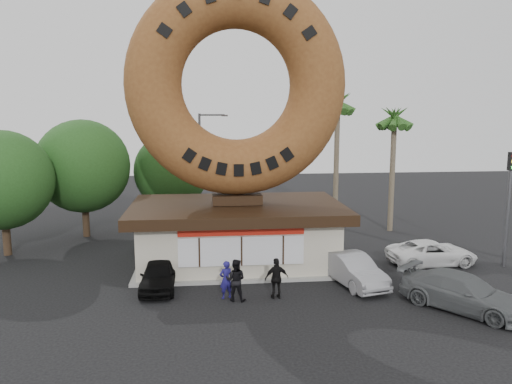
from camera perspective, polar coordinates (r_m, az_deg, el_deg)
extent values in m
plane|color=black|center=(21.64, -1.05, -12.85)|extent=(90.00, 90.00, 0.00)
cube|color=beige|center=(26.87, -2.15, -5.09)|extent=(10.00, 6.00, 3.00)
cube|color=#999993|center=(27.26, -2.14, -8.00)|extent=(10.60, 6.60, 0.15)
cube|color=#3F3F3F|center=(26.53, -2.17, -1.85)|extent=(10.00, 6.00, 0.10)
cube|color=black|center=(26.54, -2.17, -1.95)|extent=(11.20, 7.20, 0.55)
cube|color=silver|center=(23.92, -1.67, -6.76)|extent=(6.00, 0.12, 1.40)
cube|color=red|center=(23.65, -1.67, -4.44)|extent=(6.00, 0.10, 0.45)
cube|color=black|center=(26.44, -2.18, -0.78)|extent=(2.60, 1.40, 0.50)
torus|color=brown|center=(26.09, -2.26, 12.11)|extent=(11.31, 2.88, 11.31)
cylinder|color=#473321|center=(34.52, -18.91, -2.14)|extent=(0.44, 0.44, 3.30)
sphere|color=#214819|center=(34.08, -19.17, 2.81)|extent=(6.00, 6.00, 6.00)
cylinder|color=#473321|center=(35.70, -9.54, -1.77)|extent=(0.44, 0.44, 2.86)
sphere|color=#214819|center=(35.31, -9.65, 2.38)|extent=(5.20, 5.20, 5.20)
cylinder|color=#473321|center=(31.81, -26.67, -3.76)|extent=(0.44, 0.44, 3.08)
sphere|color=#214819|center=(31.35, -27.03, 1.24)|extent=(5.60, 5.60, 5.60)
cylinder|color=#726651|center=(35.40, 9.16, 3.18)|extent=(0.36, 0.36, 9.00)
cylinder|color=#726651|center=(35.12, 15.30, 2.10)|extent=(0.36, 0.36, 8.00)
cylinder|color=#59595E|center=(36.23, -6.39, 2.57)|extent=(0.18, 0.18, 8.00)
cylinder|color=#59595E|center=(36.00, -5.05, 8.77)|extent=(1.80, 0.12, 0.12)
cube|color=#59595E|center=(36.03, -3.60, 8.71)|extent=(0.45, 0.20, 0.12)
cylinder|color=#59595E|center=(29.12, 26.81, -1.95)|extent=(0.18, 0.18, 6.00)
cube|color=black|center=(28.78, 27.18, 3.14)|extent=(0.30, 0.28, 0.95)
imported|color=navy|center=(22.18, -3.45, -9.97)|extent=(0.72, 0.61, 1.69)
imported|color=black|center=(21.87, -2.35, -10.02)|extent=(1.05, 0.92, 1.85)
imported|color=black|center=(22.16, 2.37, -9.82)|extent=(1.10, 0.56, 1.81)
imported|color=black|center=(23.76, -11.07, -9.28)|extent=(1.60, 3.91, 1.33)
imported|color=#939397|center=(24.32, 11.02, -8.71)|extent=(2.53, 4.61, 1.44)
imported|color=slate|center=(22.64, 22.57, -10.54)|extent=(4.87, 5.29, 1.49)
imported|color=white|center=(28.46, 19.46, -6.56)|extent=(4.88, 2.53, 1.31)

